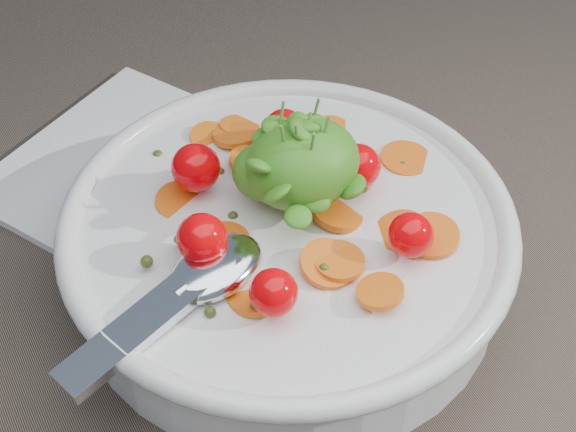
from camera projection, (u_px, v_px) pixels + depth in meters
name	position (u px, v px, depth m)	size (l,w,h in m)	color
ground	(262.00, 311.00, 0.55)	(6.00, 6.00, 0.00)	brown
bowl	(288.00, 242.00, 0.55)	(0.30, 0.28, 0.12)	white
napkin	(129.00, 168.00, 0.64)	(0.18, 0.16, 0.01)	white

